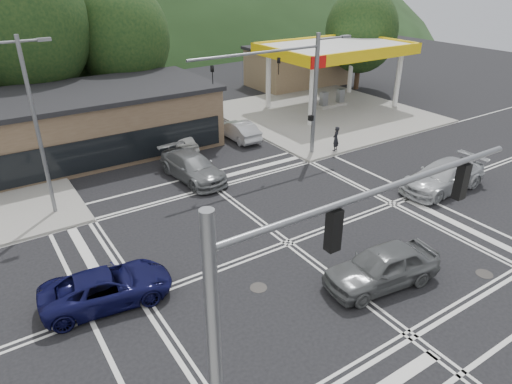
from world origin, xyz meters
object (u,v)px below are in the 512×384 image
car_blue_west (107,287)px  car_queue_b (180,140)px  pedestrian (336,139)px  car_grey_center (382,267)px  car_silver_east (444,176)px  car_queue_a (238,130)px  car_northbound (192,167)px

car_blue_west → car_queue_b: (9.30, 13.50, 0.01)m
pedestrian → car_grey_center: bearing=29.1°
car_queue_b → car_grey_center: bearing=97.1°
car_silver_east → car_queue_a: 14.83m
car_queue_b → car_silver_east: bearing=130.9°
car_silver_east → car_blue_west: bearing=-92.6°
car_grey_center → car_northbound: 13.62m
car_queue_b → car_northbound: 5.22m
car_queue_a → car_queue_b: bearing=-5.9°
car_grey_center → car_silver_east: 10.49m
car_blue_west → car_northbound: car_northbound is taller
car_grey_center → car_queue_b: car_grey_center is taller
car_silver_east → pedestrian: bearing=-171.3°
car_queue_b → pedestrian: size_ratio=2.36×
car_northbound → car_queue_b: bearing=68.5°
car_queue_a → pedestrian: (4.21, -6.00, 0.30)m
car_grey_center → car_queue_b: size_ratio=1.21×
car_grey_center → car_northbound: (-1.81, 13.50, -0.06)m
car_queue_a → pedestrian: size_ratio=2.52×
car_blue_west → car_grey_center: 10.84m
car_blue_west → car_silver_east: 19.25m
pedestrian → car_queue_b: bearing=-62.7°
car_grey_center → pedestrian: bearing=153.0°
car_grey_center → car_queue_b: 18.50m
car_grey_center → car_northbound: size_ratio=0.91×
car_queue_b → car_northbound: bearing=79.4°
car_silver_east → car_queue_a: car_silver_east is taller
car_silver_east → car_queue_a: size_ratio=1.31×
car_grey_center → car_silver_east: bearing=121.6°
pedestrian → car_queue_a: bearing=-80.9°
car_blue_west → car_silver_east: bearing=-85.1°
car_blue_west → pedestrian: bearing=-61.5°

